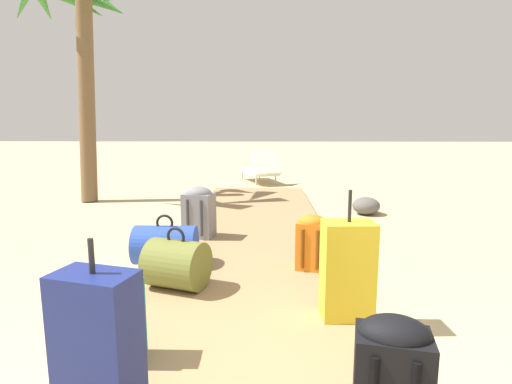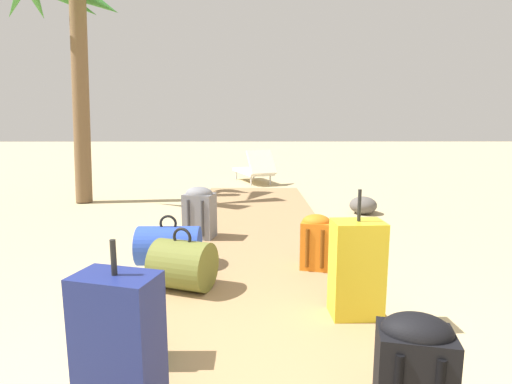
# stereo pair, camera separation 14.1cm
# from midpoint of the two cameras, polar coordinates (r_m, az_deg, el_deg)

# --- Properties ---
(ground_plane) EXTENTS (60.00, 60.00, 0.00)m
(ground_plane) POSITION_cam_midpoint_polar(r_m,az_deg,el_deg) (4.11, 0.52, -10.16)
(ground_plane) COLOR tan
(boardwalk) EXTENTS (1.79, 7.41, 0.08)m
(boardwalk) POSITION_cam_midpoint_polar(r_m,az_deg,el_deg) (4.81, 0.61, -6.74)
(boardwalk) COLOR #9E7A51
(boardwalk) RESTS_ON ground
(backpack_grey) EXTENTS (0.39, 0.33, 0.60)m
(backpack_grey) POSITION_cam_midpoint_polar(r_m,az_deg,el_deg) (4.73, -7.29, -2.62)
(backpack_grey) COLOR slate
(backpack_grey) RESTS_ON boardwalk
(backpack_teal) EXTENTS (0.28, 0.21, 0.52)m
(backpack_teal) POSITION_cam_midpoint_polar(r_m,az_deg,el_deg) (2.43, -17.68, -16.13)
(backpack_teal) COLOR #197A7F
(backpack_teal) RESTS_ON boardwalk
(backpack_black) EXTENTS (0.34, 0.28, 0.54)m
(backpack_black) POSITION_cam_midpoint_polar(r_m,az_deg,el_deg) (1.93, 20.90, -23.13)
(backpack_black) COLOR black
(backpack_black) RESTS_ON boardwalk
(backpack_orange) EXTENTS (0.31, 0.29, 0.50)m
(backpack_orange) POSITION_cam_midpoint_polar(r_m,az_deg,el_deg) (3.72, 9.01, -6.84)
(backpack_orange) COLOR orange
(backpack_orange) RESTS_ON boardwalk
(suitcase_yellow) EXTENTS (0.35, 0.25, 0.88)m
(suitcase_yellow) POSITION_cam_midpoint_polar(r_m,az_deg,el_deg) (2.85, 14.25, -10.66)
(suitcase_yellow) COLOR gold
(suitcase_yellow) RESTS_ON boardwalk
(duffel_bag_blue) EXTENTS (0.58, 0.38, 0.48)m
(duffel_bag_blue) POSITION_cam_midpoint_polar(r_m,az_deg,el_deg) (3.90, -11.71, -7.37)
(duffel_bag_blue) COLOR #2847B7
(duffel_bag_blue) RESTS_ON boardwalk
(duffel_bag_olive) EXTENTS (0.56, 0.52, 0.51)m
(duffel_bag_olive) POSITION_cam_midpoint_polar(r_m,az_deg,el_deg) (3.34, -10.00, -10.01)
(duffel_bag_olive) COLOR olive
(duffel_bag_olive) RESTS_ON boardwalk
(suitcase_navy) EXTENTS (0.39, 0.29, 0.85)m
(suitcase_navy) POSITION_cam_midpoint_polar(r_m,az_deg,el_deg) (1.94, -19.45, -20.58)
(suitcase_navy) COLOR navy
(suitcase_navy) RESTS_ON boardwalk
(palm_tree_far_left) EXTENTS (2.11, 2.13, 4.18)m
(palm_tree_far_left) POSITION_cam_midpoint_polar(r_m,az_deg,el_deg) (8.11, -23.93, 21.58)
(palm_tree_far_left) COLOR brown
(palm_tree_far_left) RESTS_ON ground
(lounge_chair) EXTENTS (1.08, 1.63, 0.81)m
(lounge_chair) POSITION_cam_midpoint_polar(r_m,az_deg,el_deg) (9.69, 1.00, 3.24)
(lounge_chair) COLOR white
(lounge_chair) RESTS_ON ground
(rock_right_mid) EXTENTS (0.21, 0.18, 0.13)m
(rock_right_mid) POSITION_cam_midpoint_polar(r_m,az_deg,el_deg) (6.74, 16.79, -2.20)
(rock_right_mid) COLOR slate
(rock_right_mid) RESTS_ON ground
(rock_right_far) EXTENTS (0.27, 0.27, 0.14)m
(rock_right_far) POSITION_cam_midpoint_polar(r_m,az_deg,el_deg) (6.56, 16.21, -2.41)
(rock_right_far) COLOR #5B5651
(rock_right_far) RESTS_ON ground
(rock_right_near) EXTENTS (0.58, 0.58, 0.27)m
(rock_right_near) POSITION_cam_midpoint_polar(r_m,az_deg,el_deg) (6.53, 15.97, -1.89)
(rock_right_near) COLOR #5B5651
(rock_right_near) RESTS_ON ground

